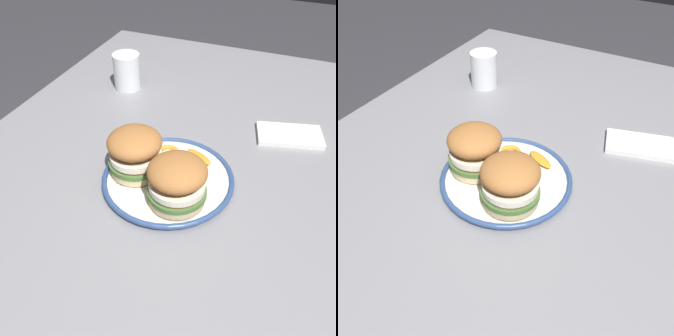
% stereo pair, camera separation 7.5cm
% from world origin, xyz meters
% --- Properties ---
extents(ground_plane, '(8.00, 8.00, 0.00)m').
position_xyz_m(ground_plane, '(0.00, 0.00, 0.00)').
color(ground_plane, '#333338').
extents(dining_table, '(1.47, 1.05, 0.72)m').
position_xyz_m(dining_table, '(0.00, 0.00, 0.64)').
color(dining_table, gray).
rests_on(dining_table, ground).
extents(dinner_plate, '(0.29, 0.29, 0.02)m').
position_xyz_m(dinner_plate, '(-0.03, 0.02, 0.73)').
color(dinner_plate, silver).
rests_on(dinner_plate, dining_table).
extents(sandwich_half_left, '(0.15, 0.15, 0.10)m').
position_xyz_m(sandwich_half_left, '(-0.09, -0.03, 0.79)').
color(sandwich_half_left, beige).
rests_on(sandwich_half_left, dinner_plate).
extents(sandwich_half_right, '(0.14, 0.14, 0.10)m').
position_xyz_m(sandwich_half_right, '(-0.03, 0.09, 0.79)').
color(sandwich_half_right, beige).
rests_on(sandwich_half_right, dinner_plate).
extents(orange_peel_curled, '(0.07, 0.07, 0.01)m').
position_xyz_m(orange_peel_curled, '(0.04, 0.04, 0.74)').
color(orange_peel_curled, orange).
rests_on(orange_peel_curled, dinner_plate).
extents(orange_peel_strip_long, '(0.05, 0.07, 0.01)m').
position_xyz_m(orange_peel_strip_long, '(0.05, -0.03, 0.74)').
color(orange_peel_strip_long, orange).
rests_on(orange_peel_strip_long, dinner_plate).
extents(drinking_glass, '(0.08, 0.08, 0.10)m').
position_xyz_m(drinking_glass, '(0.32, 0.29, 0.76)').
color(drinking_glass, white).
rests_on(drinking_glass, dining_table).
extents(folded_napkin, '(0.13, 0.18, 0.01)m').
position_xyz_m(folded_napkin, '(0.24, -0.21, 0.72)').
color(folded_napkin, white).
rests_on(folded_napkin, dining_table).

